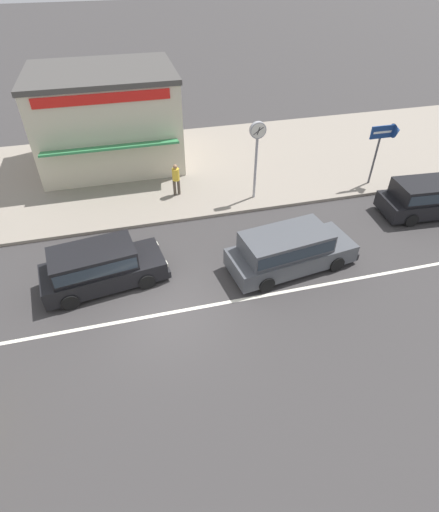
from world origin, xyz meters
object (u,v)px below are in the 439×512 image
Objects in this scene: minivan_black_5 at (431,196)px; pedestrian_near_clock at (176,177)px; shopfront_corner_warung at (108,118)px; arrow_signboard at (391,134)px; street_clock at (257,142)px; minivan_black_4 at (99,266)px; minivan_dark_grey_1 at (289,249)px.

minivan_black_5 is 3.08× the size of pedestrian_near_clock.
shopfront_corner_warung reaches higher than minivan_black_5.
street_clock is at bearing 178.81° from arrow_signboard.
pedestrian_near_clock is at bearing 172.85° from arrow_signboard.
pedestrian_near_clock is (-3.48, 1.12, -1.85)m from street_clock.
minivan_black_4 is at bearing -124.03° from pedestrian_near_clock.
minivan_black_4 is at bearing -175.08° from minivan_black_5.
pedestrian_near_clock is 0.22× the size of shopfront_corner_warung.
street_clock reaches higher than pedestrian_near_clock.
pedestrian_near_clock is at bearing 55.97° from minivan_black_4.
street_clock is 4.10m from pedestrian_near_clock.
minivan_dark_grey_1 is 1.71× the size of arrow_signboard.
pedestrian_near_clock is 5.41m from shopfront_corner_warung.
minivan_dark_grey_1 and minivan_black_4 have the same top height.
minivan_black_5 is at bearing -32.50° from shopfront_corner_warung.
shopfront_corner_warung is at bearing 138.11° from street_clock.
minivan_black_4 is 14.34m from arrow_signboard.
street_clock is at bearing 86.68° from minivan_dark_grey_1.
minivan_black_5 is at bearing 14.74° from minivan_dark_grey_1.
minivan_black_5 is 3.44m from arrow_signboard.
minivan_black_4 is 6.46m from pedestrian_near_clock.
shopfront_corner_warung is (-6.20, 5.56, -0.39)m from street_clock.
minivan_dark_grey_1 is at bearing -6.25° from minivan_black_4.
street_clock is (-7.23, 3.00, 2.05)m from minivan_black_5.
shopfront_corner_warung is (-13.43, 8.56, 1.66)m from minivan_black_5.
minivan_dark_grey_1 is at bearing -144.61° from arrow_signboard.
minivan_black_4 is at bearing -95.23° from shopfront_corner_warung.
minivan_black_5 is at bearing 4.92° from minivan_black_4.
street_clock is 0.51× the size of shopfront_corner_warung.
arrow_signboard is 13.94m from shopfront_corner_warung.
minivan_black_4 is at bearing -149.20° from street_clock.
minivan_black_5 is at bearing -22.51° from street_clock.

